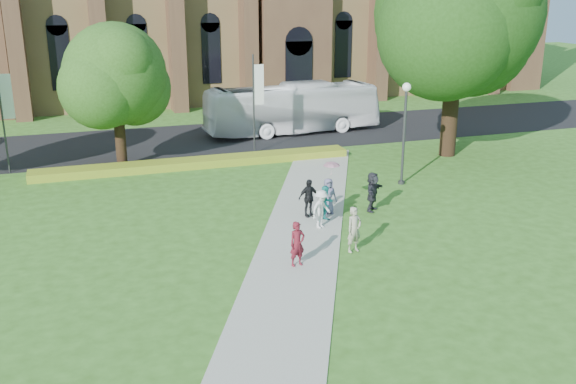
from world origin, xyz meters
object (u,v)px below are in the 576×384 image
object	(u,v)px
streetlamp	(405,121)
pedestrian_0	(297,244)
large_tree	(458,13)
tour_coach	(292,108)

from	to	relation	value
streetlamp	pedestrian_0	xyz separation A→B (m)	(-8.58, -8.10, -2.42)
large_tree	tour_coach	distance (m)	13.11
large_tree	tour_coach	size ratio (longest dim) A/B	1.07
streetlamp	tour_coach	xyz separation A→B (m)	(-1.40, 13.46, -1.56)
streetlamp	pedestrian_0	size ratio (longest dim) A/B	3.12
pedestrian_0	tour_coach	bearing A→B (deg)	59.79
large_tree	pedestrian_0	distance (m)	20.33
tour_coach	large_tree	bearing A→B (deg)	-145.73
large_tree	streetlamp	bearing A→B (deg)	-140.71
tour_coach	pedestrian_0	world-z (taller)	tour_coach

